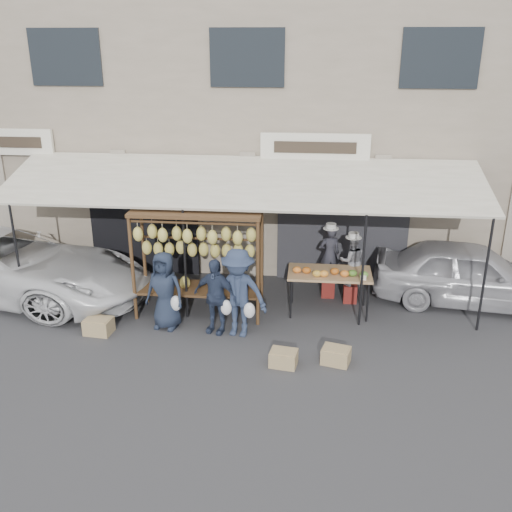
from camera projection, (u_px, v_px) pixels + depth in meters
The scene contains 16 objects.
ground_plane at pixel (227, 347), 10.62m from camera, with size 90.00×90.00×0.00m, color #2D2D30.
shophouse at pixel (260, 107), 15.36m from camera, with size 24.00×6.15×7.30m.
awning at pixel (242, 183), 11.82m from camera, with size 10.00×2.35×2.92m.
banana_rack at pixel (197, 243), 11.34m from camera, with size 2.60×0.90×2.24m.
produce_table at pixel (330, 274), 11.64m from camera, with size 1.70×0.90×1.04m.
vendor_left at pixel (330, 254), 12.37m from camera, with size 0.45×0.29×1.22m, color #2C2C35.
vendor_right at pixel (352, 261), 12.12m from camera, with size 0.54×0.42×1.11m, color slate.
customer_left at pixel (165, 290), 11.09m from camera, with size 0.77×0.50×1.58m, color #1C2536.
customer_mid at pixel (215, 296), 10.92m from camera, with size 0.89×0.37×1.52m, color #2A354E.
customer_right at pixel (238, 293), 10.76m from camera, with size 1.14×0.65×1.76m, color #28344D.
stool_left at pixel (328, 288), 12.66m from camera, with size 0.28×0.28×0.40m, color maroon.
stool_right at pixel (350, 293), 12.39m from camera, with size 0.29×0.29×0.40m, color maroon.
crate_near_a at pixel (284, 358), 9.97m from camera, with size 0.46×0.35×0.28m, color tan.
crate_near_b at pixel (336, 356), 10.05m from camera, with size 0.48×0.36×0.29m, color tan.
crate_far at pixel (99, 326), 11.07m from camera, with size 0.51×0.39×0.31m, color tan.
sedan at pixel (470, 274), 12.17m from camera, with size 1.61×4.00×1.36m, color #ACABB0.
Camera 1 is at (1.47, -9.22, 5.36)m, focal length 40.00 mm.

